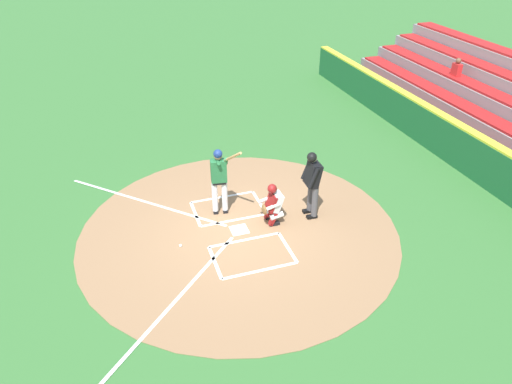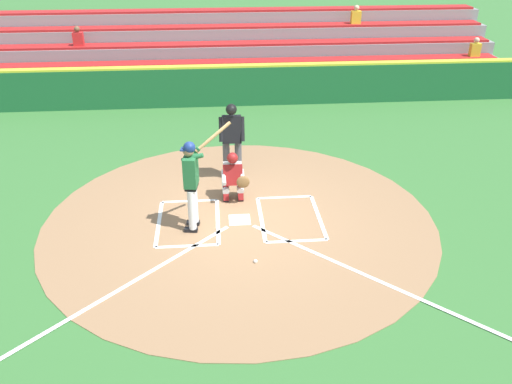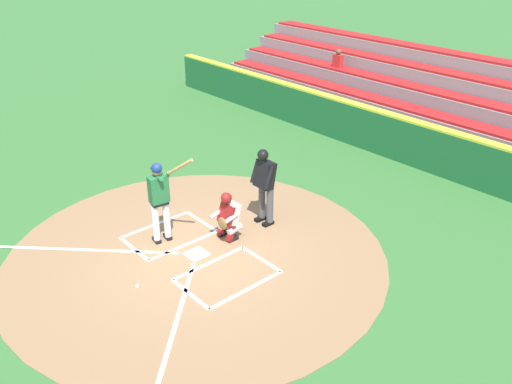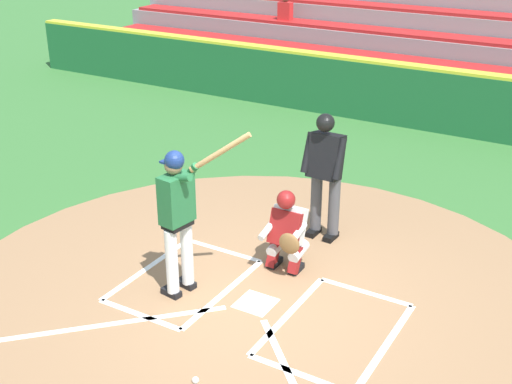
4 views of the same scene
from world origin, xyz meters
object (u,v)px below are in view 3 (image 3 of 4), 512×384
at_px(batter, 160,197).
at_px(baseball, 137,286).
at_px(catcher, 228,215).
at_px(plate_umpire, 265,181).

xyz_separation_m(batter, baseball, (-1.12, 1.31, -1.06)).
relative_size(catcher, plate_umpire, 0.61).
bearing_deg(plate_umpire, catcher, 88.75).
bearing_deg(catcher, baseball, 96.40).
xyz_separation_m(catcher, baseball, (-0.28, 2.46, -0.55)).
distance_m(catcher, baseball, 2.53).
xyz_separation_m(batter, catcher, (-0.84, -1.15, -0.51)).
bearing_deg(catcher, batter, 53.83).
bearing_deg(batter, catcher, -126.17).
height_order(batter, catcher, batter).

